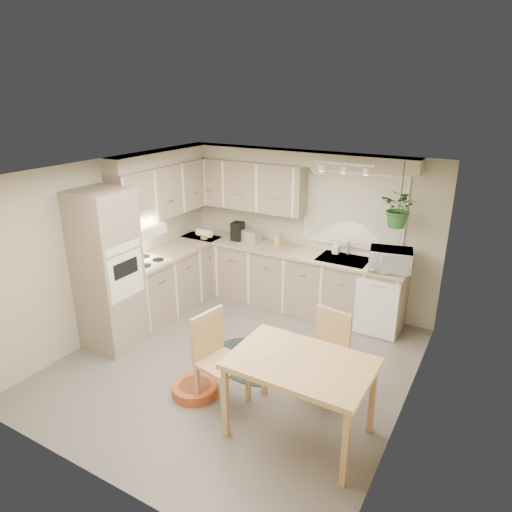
% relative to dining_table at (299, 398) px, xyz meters
% --- Properties ---
extents(floor, '(4.20, 4.20, 0.00)m').
position_rel_dining_table_xyz_m(floor, '(-1.18, 0.72, -0.42)').
color(floor, '#6A655D').
rests_on(floor, ground).
extents(ceiling, '(4.20, 4.20, 0.00)m').
position_rel_dining_table_xyz_m(ceiling, '(-1.18, 0.72, 1.98)').
color(ceiling, silver).
rests_on(ceiling, wall_back).
extents(wall_back, '(4.00, 0.04, 2.40)m').
position_rel_dining_table_xyz_m(wall_back, '(-1.18, 2.82, 0.78)').
color(wall_back, '#B3AA94').
rests_on(wall_back, floor).
extents(wall_front, '(4.00, 0.04, 2.40)m').
position_rel_dining_table_xyz_m(wall_front, '(-1.18, -1.38, 0.78)').
color(wall_front, '#B3AA94').
rests_on(wall_front, floor).
extents(wall_left, '(0.04, 4.20, 2.40)m').
position_rel_dining_table_xyz_m(wall_left, '(-3.18, 0.72, 0.78)').
color(wall_left, '#B3AA94').
rests_on(wall_left, floor).
extents(wall_right, '(0.04, 4.20, 2.40)m').
position_rel_dining_table_xyz_m(wall_right, '(0.82, 0.72, 0.78)').
color(wall_right, '#B3AA94').
rests_on(wall_right, floor).
extents(base_cab_left, '(0.60, 1.85, 0.90)m').
position_rel_dining_table_xyz_m(base_cab_left, '(-2.88, 1.59, 0.03)').
color(base_cab_left, gray).
rests_on(base_cab_left, floor).
extents(base_cab_back, '(3.60, 0.60, 0.90)m').
position_rel_dining_table_xyz_m(base_cab_back, '(-1.38, 2.52, 0.03)').
color(base_cab_back, gray).
rests_on(base_cab_back, floor).
extents(counter_left, '(0.64, 1.89, 0.04)m').
position_rel_dining_table_xyz_m(counter_left, '(-2.87, 1.59, 0.50)').
color(counter_left, tan).
rests_on(counter_left, base_cab_left).
extents(counter_back, '(3.64, 0.64, 0.04)m').
position_rel_dining_table_xyz_m(counter_back, '(-1.38, 2.51, 0.50)').
color(counter_back, tan).
rests_on(counter_back, base_cab_back).
extents(oven_stack, '(0.65, 0.65, 2.10)m').
position_rel_dining_table_xyz_m(oven_stack, '(-2.86, 0.34, 0.63)').
color(oven_stack, gray).
rests_on(oven_stack, floor).
extents(wall_oven_face, '(0.02, 0.56, 0.58)m').
position_rel_dining_table_xyz_m(wall_oven_face, '(-2.54, 0.34, 0.63)').
color(wall_oven_face, white).
rests_on(wall_oven_face, oven_stack).
extents(upper_cab_left, '(0.35, 2.00, 0.75)m').
position_rel_dining_table_xyz_m(upper_cab_left, '(-3.01, 1.72, 1.41)').
color(upper_cab_left, gray).
rests_on(upper_cab_left, wall_left).
extents(upper_cab_back, '(2.00, 0.35, 0.75)m').
position_rel_dining_table_xyz_m(upper_cab_back, '(-2.18, 2.64, 1.41)').
color(upper_cab_back, gray).
rests_on(upper_cab_back, wall_back).
extents(soffit_left, '(0.30, 2.00, 0.20)m').
position_rel_dining_table_xyz_m(soffit_left, '(-3.03, 1.72, 1.88)').
color(soffit_left, '#B3AA94').
rests_on(soffit_left, wall_left).
extents(soffit_back, '(3.60, 0.30, 0.20)m').
position_rel_dining_table_xyz_m(soffit_back, '(-1.38, 2.67, 1.88)').
color(soffit_back, '#B3AA94').
rests_on(soffit_back, wall_back).
extents(cooktop, '(0.52, 0.58, 0.02)m').
position_rel_dining_table_xyz_m(cooktop, '(-2.86, 1.02, 0.53)').
color(cooktop, white).
rests_on(cooktop, counter_left).
extents(range_hood, '(0.40, 0.60, 0.14)m').
position_rel_dining_table_xyz_m(range_hood, '(-2.88, 1.02, 0.98)').
color(range_hood, white).
rests_on(range_hood, upper_cab_left).
extents(window_blinds, '(1.40, 0.02, 1.00)m').
position_rel_dining_table_xyz_m(window_blinds, '(-0.48, 2.79, 1.18)').
color(window_blinds, silver).
rests_on(window_blinds, wall_back).
extents(window_frame, '(1.50, 0.02, 1.10)m').
position_rel_dining_table_xyz_m(window_frame, '(-0.48, 2.80, 1.18)').
color(window_frame, silver).
rests_on(window_frame, wall_back).
extents(sink, '(0.70, 0.48, 0.10)m').
position_rel_dining_table_xyz_m(sink, '(-0.48, 2.52, 0.48)').
color(sink, '#A6A7AD').
rests_on(sink, counter_back).
extents(dishwasher_front, '(0.58, 0.02, 0.83)m').
position_rel_dining_table_xyz_m(dishwasher_front, '(0.12, 2.21, 0.01)').
color(dishwasher_front, white).
rests_on(dishwasher_front, base_cab_back).
extents(track_light_bar, '(0.80, 0.04, 0.04)m').
position_rel_dining_table_xyz_m(track_light_bar, '(-0.48, 2.27, 1.91)').
color(track_light_bar, white).
rests_on(track_light_bar, ceiling).
extents(wall_clock, '(0.30, 0.03, 0.30)m').
position_rel_dining_table_xyz_m(wall_clock, '(-1.03, 2.79, 1.76)').
color(wall_clock, gold).
rests_on(wall_clock, wall_back).
extents(dining_table, '(1.34, 0.90, 0.84)m').
position_rel_dining_table_xyz_m(dining_table, '(0.00, 0.00, 0.00)').
color(dining_table, tan).
rests_on(dining_table, floor).
extents(chair_left, '(0.56, 0.56, 1.02)m').
position_rel_dining_table_xyz_m(chair_left, '(-0.93, 0.05, 0.09)').
color(chair_left, tan).
rests_on(chair_left, floor).
extents(chair_back, '(0.52, 0.52, 0.97)m').
position_rel_dining_table_xyz_m(chair_back, '(-0.05, 0.70, 0.06)').
color(chair_back, tan).
rests_on(chair_back, floor).
extents(braided_rug, '(1.45, 1.29, 0.01)m').
position_rel_dining_table_xyz_m(braided_rug, '(-1.03, 0.88, -0.41)').
color(braided_rug, black).
rests_on(braided_rug, floor).
extents(pet_bed, '(0.52, 0.52, 0.12)m').
position_rel_dining_table_xyz_m(pet_bed, '(-1.27, -0.01, -0.36)').
color(pet_bed, '#AC4E22').
rests_on(pet_bed, floor).
extents(microwave, '(0.60, 0.42, 0.37)m').
position_rel_dining_table_xyz_m(microwave, '(0.19, 2.42, 0.71)').
color(microwave, white).
rests_on(microwave, counter_back).
extents(soap_bottle, '(0.09, 0.20, 0.09)m').
position_rel_dining_table_xyz_m(soap_bottle, '(-0.66, 2.67, 0.57)').
color(soap_bottle, white).
rests_on(soap_bottle, counter_back).
extents(hanging_plant, '(0.58, 0.61, 0.39)m').
position_rel_dining_table_xyz_m(hanging_plant, '(0.24, 2.42, 1.32)').
color(hanging_plant, '#255C27').
rests_on(hanging_plant, ceiling).
extents(coffee_maker, '(0.18, 0.21, 0.29)m').
position_rel_dining_table_xyz_m(coffee_maker, '(-2.26, 2.52, 0.67)').
color(coffee_maker, black).
rests_on(coffee_maker, counter_back).
extents(toaster, '(0.33, 0.22, 0.18)m').
position_rel_dining_table_xyz_m(toaster, '(-2.02, 2.54, 0.61)').
color(toaster, '#A6A7AD').
rests_on(toaster, counter_back).
extents(knife_block, '(0.11, 0.11, 0.20)m').
position_rel_dining_table_xyz_m(knife_block, '(-1.55, 2.57, 0.62)').
color(knife_block, tan).
rests_on(knife_block, counter_back).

